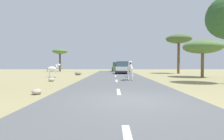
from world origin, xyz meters
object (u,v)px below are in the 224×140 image
zebra_0 (130,69)px  car_0 (117,67)px  zebra_2 (131,69)px  tree_4 (203,47)px  tree_7 (60,52)px  rock_3 (37,92)px  rock_1 (78,73)px  rock_2 (52,80)px  car_1 (123,68)px  zebra_1 (53,69)px  tree_1 (179,40)px

zebra_0 → car_0: bearing=-86.3°
zebra_2 → tree_4: size_ratio=0.37×
tree_7 → rock_3: (6.79, -27.59, -3.64)m
rock_1 → rock_3: bearing=-86.3°
tree_4 → rock_2: tree_4 is taller
car_1 → rock_3: bearing=79.7°
zebra_2 → car_0: bearing=90.9°
zebra_1 → tree_7: size_ratio=0.36×
tree_7 → zebra_1: bearing=-76.6°
car_1 → rock_1: car_1 is taller
zebra_2 → tree_4: (7.52, 0.47, 2.30)m
zebra_2 → rock_3: 12.04m
car_1 → rock_1: size_ratio=5.25×
tree_4 → rock_2: size_ratio=8.18×
rock_3 → zebra_1: bearing=104.4°
car_0 → tree_1: size_ratio=0.75×
car_0 → rock_3: bearing=-98.2°
rock_2 → zebra_2: bearing=32.4°
car_1 → zebra_2: bearing=97.6°
car_1 → rock_1: 6.79m
tree_1 → zebra_1: bearing=-153.0°
rock_2 → car_0: bearing=75.2°
rock_1 → rock_3: 15.31m
zebra_2 → car_0: car_0 is taller
zebra_1 → car_0: size_ratio=0.36×
car_0 → car_1: size_ratio=0.98×
zebra_1 → rock_2: (1.40, -4.71, -0.75)m
zebra_0 → car_1: car_1 is taller
car_0 → tree_4: 19.02m
zebra_0 → tree_1: bearing=-121.9°
zebra_0 → zebra_1: bearing=-26.3°
tree_1 → rock_2: tree_1 is taller
zebra_1 → car_0: (7.10, 16.86, -0.04)m
tree_4 → car_1: bearing=137.0°
tree_4 → tree_7: size_ratio=0.92×
zebra_2 → tree_7: (-12.09, 16.81, 2.89)m
car_0 → tree_1: bearing=-43.9°
zebra_1 → tree_1: bearing=118.8°
car_1 → rock_3: car_1 is taller
rock_1 → rock_2: (-0.49, -8.79, -0.08)m
zebra_2 → rock_2: bearing=-150.2°
zebra_0 → tree_4: 9.26m
zebra_0 → rock_2: (-6.33, -0.55, -0.88)m
car_0 → zebra_1: bearing=-112.5°
zebra_2 → tree_1: size_ratio=0.25×
zebra_0 → rock_2: zebra_0 is taller
car_0 → rock_3: size_ratio=9.25×
car_1 → zebra_0: bearing=94.3°
zebra_0 → car_0: car_0 is taller
tree_1 → rock_3: (-13.14, -19.37, -4.90)m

